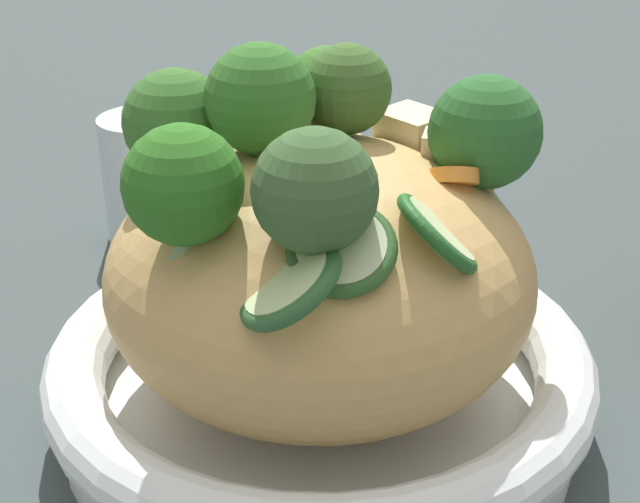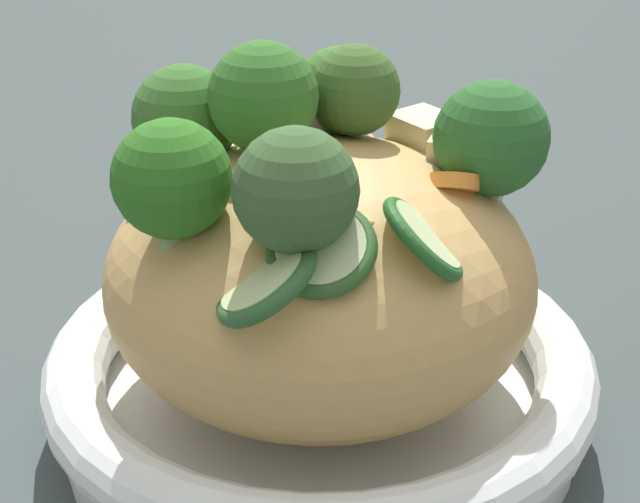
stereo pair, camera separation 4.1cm
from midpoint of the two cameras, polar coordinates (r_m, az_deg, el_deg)
ground_plane at (r=0.46m, az=2.60°, el=-10.41°), size 3.00×3.00×0.00m
serving_bowl at (r=0.45m, az=2.67°, el=-7.83°), size 0.27×0.27×0.05m
noodle_heap at (r=0.42m, az=2.82°, el=-1.52°), size 0.20×0.20×0.12m
broccoli_florets at (r=0.39m, az=2.00°, el=7.50°), size 0.20×0.17×0.08m
carrot_coins at (r=0.42m, az=-1.81°, el=5.15°), size 0.16×0.05×0.03m
zucchini_slices at (r=0.36m, az=2.96°, el=0.68°), size 0.18×0.18×0.04m
chicken_chunks at (r=0.43m, az=9.70°, el=6.33°), size 0.11×0.07×0.04m
drinking_glass at (r=0.64m, az=-6.62°, el=5.00°), size 0.06×0.06×0.09m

